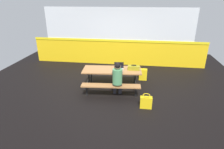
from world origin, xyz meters
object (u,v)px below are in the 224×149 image
picnic_table_main (112,74)px  student_nearer (117,77)px  backpack_dark (143,74)px  toolbox_grey (134,68)px  tote_bag_bright (146,102)px  laptop_silver (119,68)px

picnic_table_main → student_nearer: bearing=-65.3°
student_nearer → backpack_dark: (0.83, 1.50, -0.49)m
toolbox_grey → backpack_dark: bearing=68.8°
student_nearer → toolbox_grey: 0.77m
picnic_table_main → tote_bag_bright: bearing=-43.2°
picnic_table_main → tote_bag_bright: size_ratio=4.70×
laptop_silver → toolbox_grey: bearing=0.3°
laptop_silver → backpack_dark: 1.37m
picnic_table_main → backpack_dark: picnic_table_main is taller
student_nearer → toolbox_grey: bearing=51.1°
picnic_table_main → tote_bag_bright: 1.62m
laptop_silver → tote_bag_bright: bearing=-50.9°
picnic_table_main → toolbox_grey: size_ratio=5.05×
student_nearer → laptop_silver: student_nearer is taller
toolbox_grey → tote_bag_bright: toolbox_grey is taller
backpack_dark → tote_bag_bright: size_ratio=1.02×
backpack_dark → laptop_silver: bearing=-133.3°
picnic_table_main → tote_bag_bright: (1.15, -1.08, -0.38)m
student_nearer → picnic_table_main: bearing=114.7°
picnic_table_main → student_nearer: size_ratio=1.67×
picnic_table_main → toolbox_grey: toolbox_grey is taller
toolbox_grey → backpack_dark: size_ratio=0.91×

